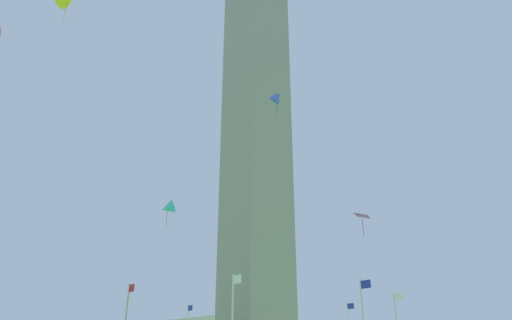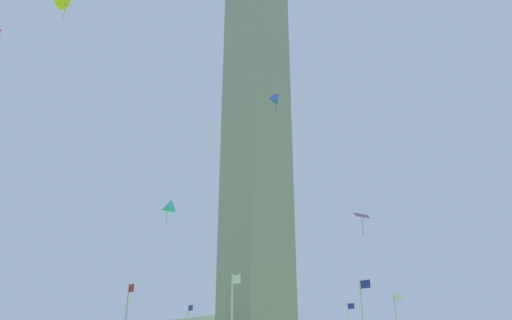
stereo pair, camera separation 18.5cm
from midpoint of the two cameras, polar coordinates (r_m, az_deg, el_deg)
obelisk_monument at (r=56.04m, az=0.10°, el=4.77°), size 6.04×6.04×54.93m
flagpole_nw at (r=36.10m, az=-2.80°, el=-18.93°), size 1.12×0.14×7.31m
kite_purple_diamond at (r=42.55m, az=12.97°, el=-6.74°), size 1.69×1.71×2.00m
kite_blue_delta at (r=42.24m, az=2.61°, el=7.26°), size 1.37×1.52×1.98m
kite_cyan_delta at (r=43.62m, az=-10.72°, el=-5.82°), size 1.81×1.80×2.39m
kite_yellow_delta at (r=41.50m, az=-22.07°, el=17.77°), size 2.09×1.99×2.86m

